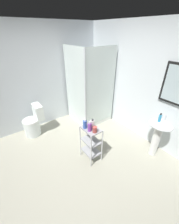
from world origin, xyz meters
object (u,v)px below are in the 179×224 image
(lotion_bottle_white, at_px, (92,124))
(hand_soap_bottle, at_px, (160,118))
(shower_stall, at_px, (89,106))
(toilet, at_px, (34,123))
(rinse_cup, at_px, (95,130))
(storage_cart, at_px, (91,141))
(conditioner_bottle_purple, at_px, (90,127))
(pedestal_sink, at_px, (158,132))
(shampoo_bottle_blue, at_px, (85,124))

(lotion_bottle_white, bearing_deg, hand_soap_bottle, 58.97)
(shower_stall, xyz_separation_m, toilet, (-0.29, -1.46, -0.15))
(rinse_cup, bearing_deg, shower_stall, 148.01)
(shower_stall, height_order, storage_cart, shower_stall)
(toilet, distance_m, conditioner_bottle_purple, 1.70)
(rinse_cup, bearing_deg, pedestal_sink, 63.65)
(rinse_cup, bearing_deg, storage_cart, 175.55)
(shower_stall, bearing_deg, shampoo_bottle_blue, -38.75)
(storage_cart, distance_m, conditioner_bottle_purple, 0.40)
(shower_stall, bearing_deg, pedestal_sink, 9.91)
(lotion_bottle_white, relative_size, shampoo_bottle_blue, 1.03)
(pedestal_sink, height_order, hand_soap_bottle, hand_soap_bottle)
(conditioner_bottle_purple, bearing_deg, shower_stall, 144.63)
(shampoo_bottle_blue, distance_m, rinse_cup, 0.22)
(shower_stall, distance_m, shampoo_bottle_blue, 1.44)
(hand_soap_bottle, distance_m, lotion_bottle_white, 1.25)
(lotion_bottle_white, bearing_deg, shower_stall, 146.82)
(pedestal_sink, relative_size, conditioner_bottle_purple, 4.13)
(toilet, bearing_deg, storage_cart, 24.37)
(toilet, height_order, shampoo_bottle_blue, shampoo_bottle_blue)
(toilet, xyz_separation_m, lotion_bottle_white, (1.47, 0.69, 0.51))
(storage_cart, distance_m, shampoo_bottle_blue, 0.40)
(storage_cart, relative_size, shampoo_bottle_blue, 3.93)
(storage_cart, relative_size, hand_soap_bottle, 4.20)
(toilet, relative_size, shampoo_bottle_blue, 4.04)
(shower_stall, xyz_separation_m, rinse_cup, (1.29, -0.81, 0.33))
(hand_soap_bottle, bearing_deg, toilet, -140.13)
(rinse_cup, bearing_deg, hand_soap_bottle, 64.66)
(shower_stall, bearing_deg, hand_soap_bottle, 9.39)
(toilet, relative_size, conditioner_bottle_purple, 3.87)
(shower_stall, relative_size, lotion_bottle_white, 10.28)
(shampoo_bottle_blue, bearing_deg, shower_stall, 141.25)
(hand_soap_bottle, height_order, conditioner_bottle_purple, hand_soap_bottle)
(conditioner_bottle_purple, distance_m, shampoo_bottle_blue, 0.12)
(hand_soap_bottle, relative_size, rinse_cup, 1.61)
(shampoo_bottle_blue, bearing_deg, toilet, -157.04)
(pedestal_sink, xyz_separation_m, shampoo_bottle_blue, (-0.76, -1.20, 0.24))
(shampoo_bottle_blue, bearing_deg, hand_soap_bottle, 58.28)
(pedestal_sink, relative_size, rinse_cup, 7.40)
(storage_cart, height_order, conditioner_bottle_purple, conditioner_bottle_purple)
(shower_stall, relative_size, hand_soap_bottle, 11.35)
(hand_soap_bottle, relative_size, lotion_bottle_white, 0.91)
(pedestal_sink, relative_size, storage_cart, 1.09)
(pedestal_sink, bearing_deg, storage_cart, -121.26)
(lotion_bottle_white, relative_size, rinse_cup, 1.78)
(toilet, distance_m, storage_cart, 1.61)
(storage_cart, bearing_deg, hand_soap_bottle, 59.57)
(pedestal_sink, height_order, lotion_bottle_white, lotion_bottle_white)
(lotion_bottle_white, height_order, shampoo_bottle_blue, lotion_bottle_white)
(hand_soap_bottle, bearing_deg, shampoo_bottle_blue, -121.72)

